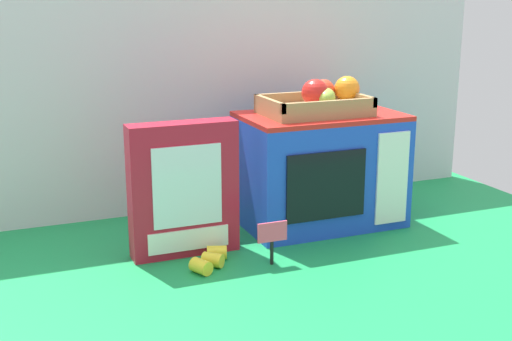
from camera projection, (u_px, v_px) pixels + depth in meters
ground_plane at (258, 237)px, 1.70m from camera, size 1.70×1.70×0.00m
display_back_panel at (217, 92)px, 1.88m from camera, size 1.61×0.03×0.65m
toy_microwave at (320, 169)px, 1.76m from camera, size 0.40×0.26×0.29m
food_groups_crate at (320, 101)px, 1.72m from camera, size 0.27×0.17×0.09m
cookie_set_box at (184, 190)px, 1.55m from camera, size 0.25×0.07×0.31m
price_sign at (272, 236)px, 1.51m from camera, size 0.07×0.01×0.10m
loose_toy_banana at (210, 260)px, 1.51m from camera, size 0.11×0.11×0.03m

